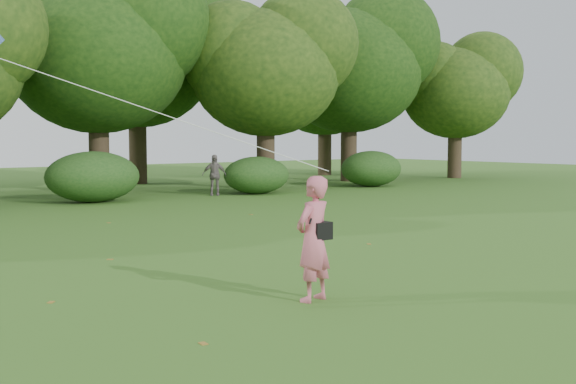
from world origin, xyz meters
TOP-DOWN VIEW (x-y plane):
  - ground at (0.00, 0.00)m, footprint 100.00×100.00m
  - man_kite_flyer at (-0.80, 0.65)m, footprint 0.77×0.60m
  - bystander_right at (8.15, 17.78)m, footprint 1.05×0.88m
  - crossbody_bag at (-0.68, 0.62)m, footprint 0.43×0.20m
  - tree_line at (1.67, 22.88)m, footprint 54.70×15.30m
  - fallen_leaves at (1.49, 3.33)m, footprint 9.89×14.98m

SIDE VIEW (x-z plane):
  - ground at x=0.00m, z-range 0.00..0.00m
  - fallen_leaves at x=1.49m, z-range 0.00..0.01m
  - bystander_right at x=8.15m, z-range 0.00..1.68m
  - man_kite_flyer at x=-0.80m, z-range 0.00..1.85m
  - crossbody_bag at x=-0.68m, z-range 0.68..1.40m
  - tree_line at x=1.67m, z-range 0.86..10.35m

